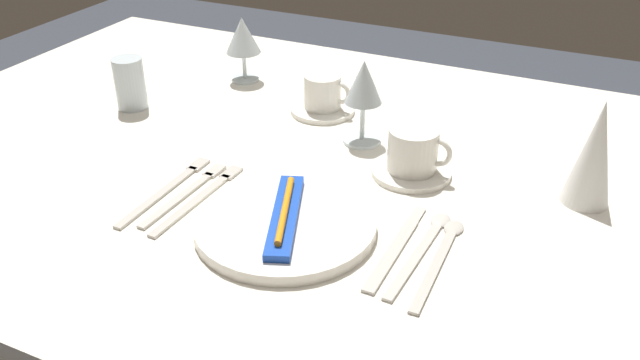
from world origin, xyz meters
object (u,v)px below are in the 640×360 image
Objects in this scene: fork_outer at (202,196)px; dinner_plate at (285,224)px; fork_inner at (188,192)px; wine_glass_right at (364,87)px; spoon_dessert at (442,252)px; spoon_soup at (425,243)px; coffee_cup_left at (323,92)px; napkin_folded at (594,153)px; coffee_cup_right at (414,150)px; toothbrush_package at (285,215)px; fork_salad at (168,188)px; wine_glass_left at (243,38)px; drink_tumbler at (130,86)px; dinner_knife at (395,249)px.

dinner_plate is at bearing -7.76° from fork_outer.
wine_glass_right is at bearing 57.04° from fork_inner.
wine_glass_right is at bearing 61.47° from fork_outer.
spoon_dessert is 1.43× the size of wine_glass_right.
spoon_soup is (0.36, 0.03, -0.00)m from fork_outer.
coffee_cup_left is at bearing 134.22° from spoon_dessert.
napkin_folded is at bearing 22.80° from fork_inner.
dinner_plate is 0.26m from coffee_cup_right.
wine_glass_right is at bearing 90.76° from toothbrush_package.
fork_inner is 0.03m from fork_salad.
coffee_cup_right reaches higher than spoon_soup.
coffee_cup_left is 0.25m from wine_glass_left.
wine_glass_right is at bearing 148.03° from coffee_cup_right.
drink_tumbler reaches higher than fork_outer.
drink_tumbler reaches higher than toothbrush_package.
drink_tumbler is at bearing 163.13° from spoon_dessert.
coffee_cup_left is (0.04, 0.38, 0.04)m from fork_outer.
spoon_dessert is at bearing -125.65° from napkin_folded.
spoon_soup is (0.42, 0.03, -0.00)m from fork_salad.
fork_salad is at bearing 174.86° from dinner_plate.
toothbrush_package is (0.00, 0.00, 0.02)m from dinner_plate.
spoon_soup reaches higher than fork_salad.
fork_salad is 0.42m from spoon_soup.
fork_outer is at bearing -118.53° from wine_glass_right.
dinner_knife is 2.29× the size of coffee_cup_left.
fork_outer is 0.61m from napkin_folded.
napkin_folded is at bearing -15.88° from wine_glass_left.
fork_inner is at bearing 6.88° from fork_salad.
coffee_cup_left is (-0.35, 0.36, 0.04)m from spoon_dessert.
spoon_dessert is 0.37m from wine_glass_right.
drink_tumbler is (-0.48, 0.25, 0.02)m from toothbrush_package.
toothbrush_package is 0.17m from dinner_knife.
dinner_knife is (0.16, 0.02, -0.02)m from toothbrush_package.
dinner_plate reaches higher than dinner_knife.
spoon_soup is 2.09× the size of coffee_cup_right.
fork_outer is 0.34m from wine_glass_right.
fork_salad is (-0.22, 0.02, -0.02)m from toothbrush_package.
fork_salad is at bearing 174.86° from toothbrush_package.
coffee_cup_left is 0.62× the size of wine_glass_right.
coffee_cup_right reaches higher than fork_salad.
wine_glass_right is 0.91× the size of napkin_folded.
coffee_cup_left reaches higher than dinner_knife.
wine_glass_left is 0.91× the size of wine_glass_right.
fork_inner is 0.38m from coffee_cup_left.
napkin_folded is at bearing 21.97° from fork_salad.
dinner_plate is 2.58× the size of drink_tumbler.
toothbrush_package is at bearing -53.70° from wine_glass_left.
dinner_plate is at bearing -169.87° from spoon_dessert.
fork_inner is at bearing -122.96° from wine_glass_right.
fork_outer is at bearing 179.61° from dinner_knife.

